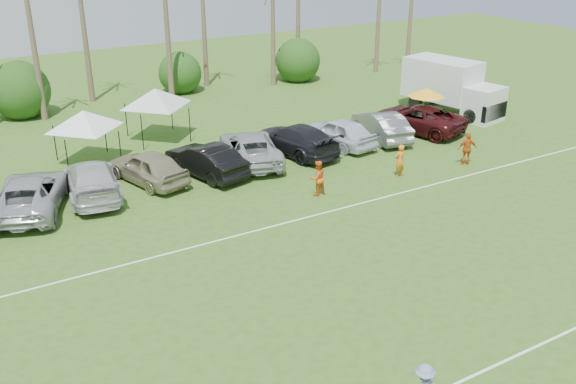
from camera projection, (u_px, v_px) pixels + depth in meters
field_lines at (342, 290)px, 23.85m from camera, size 80.00×12.10×0.01m
palm_tree_4 at (37, 4)px, 42.72m from camera, size 2.40×2.40×8.90m
bush_tree_1 at (17, 88)px, 44.81m from camera, size 4.00×4.00×4.00m
bush_tree_2 at (178, 69)px, 50.45m from camera, size 4.00×4.00×4.00m
bush_tree_3 at (287, 56)px, 55.14m from camera, size 4.00×4.00×4.00m
sideline_player_a at (400, 161)px, 34.00m from camera, size 0.70×0.51×1.78m
sideline_player_b at (318, 178)px, 31.75m from camera, size 0.88×0.69×1.79m
sideline_player_c at (467, 149)px, 35.62m from camera, size 1.18×0.85×1.86m
box_truck at (452, 86)px, 44.79m from camera, size 3.99×7.45×3.65m
canopy_tent_left at (83, 111)px, 34.99m from camera, size 4.42×4.42×3.58m
canopy_tent_right at (155, 88)px, 38.90m from camera, size 4.64×4.64×3.76m
market_umbrella at (426, 92)px, 41.32m from camera, size 2.40×2.40×2.67m
parked_car_2 at (30, 194)px, 30.00m from camera, size 4.92×6.85×1.73m
parked_car_3 at (92, 180)px, 31.61m from camera, size 3.33×6.28×1.73m
parked_car_4 at (148, 167)px, 33.21m from camera, size 3.31×5.44×1.73m
parked_car_5 at (206, 160)px, 34.16m from camera, size 3.04×5.54×1.73m
parked_car_6 at (250, 148)px, 36.00m from camera, size 4.60×6.81×1.73m
parked_car_7 at (296, 139)px, 37.36m from camera, size 3.26×6.26×1.73m
parked_car_8 at (339, 132)px, 38.64m from camera, size 2.77×5.33×1.73m
parked_car_9 at (381, 126)px, 39.82m from camera, size 2.86×5.52×1.73m
parked_car_10 at (417, 118)px, 41.27m from camera, size 4.58×6.80×1.73m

